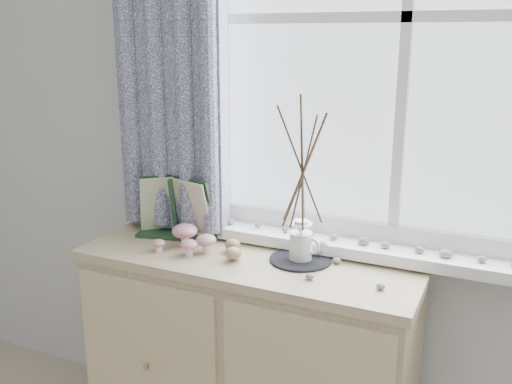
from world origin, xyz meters
TOP-DOWN VIEW (x-y plane):
  - sideboard at (-0.15, 1.75)m, footprint 1.20×0.45m
  - botanical_book at (-0.49, 1.79)m, footprint 0.37×0.20m
  - toadstool_cluster at (-0.37, 1.71)m, footprint 0.22×0.15m
  - wooden_eggs at (-0.20, 1.73)m, footprint 0.09×0.11m
  - songbird_figurine at (0.05, 1.85)m, footprint 0.12×0.06m
  - crocheted_doily at (0.03, 1.79)m, footprint 0.21×0.21m
  - twig_pitcher at (0.03, 1.79)m, footprint 0.25×0.25m
  - sideboard_pebbles at (0.15, 1.75)m, footprint 0.33×0.23m

SIDE VIEW (x-z plane):
  - sideboard at x=-0.15m, z-range 0.00..0.85m
  - crocheted_doily at x=0.03m, z-range 0.85..0.86m
  - sideboard_pebbles at x=0.15m, z-range 0.85..0.87m
  - wooden_eggs at x=-0.20m, z-range 0.84..0.91m
  - songbird_figurine at x=0.05m, z-range 0.85..0.91m
  - toadstool_cluster at x=-0.37m, z-range 0.86..0.94m
  - botanical_book at x=-0.49m, z-range 0.85..1.09m
  - twig_pitcher at x=0.03m, z-range 0.89..1.48m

